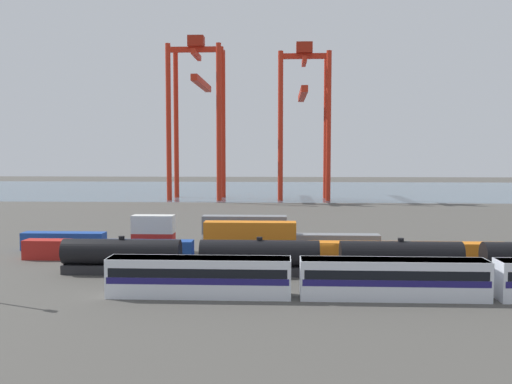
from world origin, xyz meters
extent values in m
plane|color=#4C4944|center=(0.00, 40.00, 0.00)|extent=(420.00, 420.00, 0.00)
cube|color=#475B6B|center=(0.00, 139.96, 0.00)|extent=(400.00, 110.00, 0.01)
cube|color=silver|center=(-13.67, -18.18, 1.95)|extent=(18.19, 3.10, 3.90)
cube|color=navy|center=(-13.67, -18.18, 1.85)|extent=(17.82, 3.14, 0.64)
cube|color=black|center=(-13.67, -18.18, 2.63)|extent=(17.46, 3.13, 0.90)
cube|color=slate|center=(-13.67, -18.18, 3.72)|extent=(18.00, 2.85, 0.36)
cube|color=silver|center=(5.41, -18.18, 1.95)|extent=(18.19, 3.10, 3.90)
cube|color=navy|center=(5.41, -18.18, 1.85)|extent=(17.82, 3.14, 0.64)
cube|color=black|center=(5.41, -18.18, 2.63)|extent=(17.46, 3.13, 0.90)
cube|color=slate|center=(5.41, -18.18, 3.72)|extent=(18.00, 2.85, 0.36)
cube|color=#232326|center=(-24.37, -8.22, 0.55)|extent=(13.88, 2.50, 1.10)
cylinder|color=black|center=(-24.37, -8.22, 2.60)|extent=(13.88, 3.00, 3.00)
cylinder|color=black|center=(-24.37, -8.22, 4.28)|extent=(0.70, 0.70, 0.36)
cube|color=#232326|center=(-8.08, -8.22, 0.55)|extent=(13.88, 2.50, 1.10)
cylinder|color=black|center=(-8.08, -8.22, 2.60)|extent=(13.88, 3.00, 3.00)
cylinder|color=black|center=(-8.08, -8.22, 4.28)|extent=(0.70, 0.70, 0.36)
cube|color=#232326|center=(8.21, -8.22, 0.55)|extent=(13.88, 2.50, 1.10)
cylinder|color=black|center=(8.21, -8.22, 2.60)|extent=(13.88, 3.00, 3.00)
cylinder|color=black|center=(8.21, -8.22, 4.28)|extent=(0.70, 0.70, 0.36)
cube|color=#AD211C|center=(-37.02, 0.23, 1.30)|extent=(6.04, 2.44, 2.60)
cube|color=#1C4299|center=(-23.35, 0.23, 1.30)|extent=(12.10, 2.44, 2.60)
cube|color=#1C4299|center=(-9.67, 0.23, 1.30)|extent=(12.10, 2.44, 2.60)
cube|color=orange|center=(-9.67, 0.23, 3.90)|extent=(12.10, 2.44, 2.60)
cube|color=orange|center=(4.00, 0.23, 1.30)|extent=(12.10, 2.44, 2.60)
cube|color=orange|center=(17.67, 0.23, 1.30)|extent=(12.10, 2.44, 2.60)
cube|color=#1C4299|center=(-37.46, 7.04, 1.30)|extent=(12.10, 2.44, 2.60)
cube|color=#AD211C|center=(-24.17, 7.04, 1.30)|extent=(6.04, 2.44, 2.60)
cube|color=silver|center=(-24.17, 7.04, 3.90)|extent=(6.04, 2.44, 2.60)
cube|color=silver|center=(-10.87, 7.04, 1.30)|extent=(12.10, 2.44, 2.60)
cube|color=slate|center=(-10.87, 7.04, 3.90)|extent=(12.10, 2.44, 2.60)
cube|color=slate|center=(2.42, 7.04, 1.30)|extent=(12.10, 2.44, 2.60)
cylinder|color=red|center=(-39.05, 91.28, 23.06)|extent=(1.50, 1.50, 46.11)
cylinder|color=red|center=(-24.13, 91.28, 23.06)|extent=(1.50, 1.50, 46.11)
cylinder|color=red|center=(-39.05, 102.95, 23.06)|extent=(1.50, 1.50, 46.11)
cylinder|color=red|center=(-24.13, 102.95, 23.06)|extent=(1.50, 1.50, 46.11)
cube|color=red|center=(-31.59, 97.11, 45.31)|extent=(16.52, 1.20, 1.60)
cube|color=red|center=(-31.59, 97.11, 43.71)|extent=(1.20, 13.28, 1.60)
cube|color=red|center=(-31.59, 108.50, 36.46)|extent=(2.00, 32.53, 2.00)
cube|color=maroon|center=(-31.59, 97.11, 47.71)|extent=(4.80, 4.00, 3.20)
cylinder|color=red|center=(-6.02, 92.57, 21.94)|extent=(1.50, 1.50, 43.87)
cylinder|color=red|center=(8.08, 92.57, 21.94)|extent=(1.50, 1.50, 43.87)
cylinder|color=red|center=(-6.02, 101.66, 21.94)|extent=(1.50, 1.50, 43.87)
cylinder|color=red|center=(8.08, 101.66, 21.94)|extent=(1.50, 1.50, 43.87)
cube|color=red|center=(1.03, 97.11, 43.07)|extent=(15.70, 1.20, 1.60)
cube|color=red|center=(1.03, 97.11, 41.47)|extent=(1.20, 10.69, 1.60)
cube|color=red|center=(1.03, 108.68, 32.93)|extent=(2.00, 33.03, 2.00)
cube|color=maroon|center=(1.03, 97.11, 45.47)|extent=(4.80, 4.00, 3.20)
camera|label=1|loc=(-5.47, -72.26, 14.34)|focal=38.98mm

